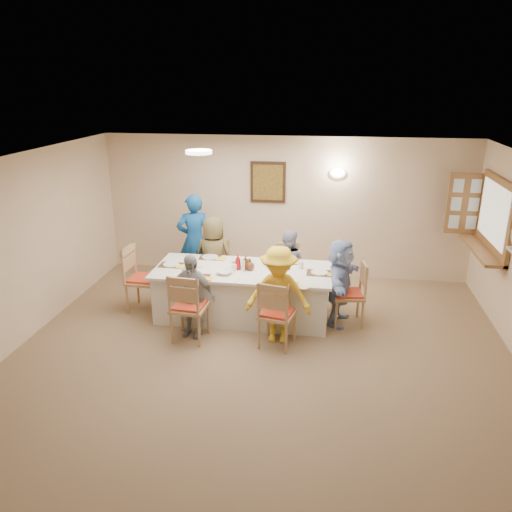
# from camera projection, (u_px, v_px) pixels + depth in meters

# --- Properties ---
(ground) EXTENTS (7.00, 7.00, 0.00)m
(ground) POSITION_uv_depth(u_px,v_px,m) (255.00, 376.00, 6.03)
(ground) COLOR #8F6E4C
(room_walls) EXTENTS (7.00, 7.00, 7.00)m
(room_walls) POSITION_uv_depth(u_px,v_px,m) (255.00, 259.00, 5.53)
(room_walls) COLOR beige
(room_walls) RESTS_ON ground
(wall_picture) EXTENTS (0.62, 0.05, 0.72)m
(wall_picture) POSITION_uv_depth(u_px,v_px,m) (268.00, 182.00, 8.74)
(wall_picture) COLOR #3C2215
(wall_picture) RESTS_ON room_walls
(wall_sconce) EXTENTS (0.26, 0.09, 0.18)m
(wall_sconce) POSITION_uv_depth(u_px,v_px,m) (338.00, 173.00, 8.49)
(wall_sconce) COLOR white
(wall_sconce) RESTS_ON room_walls
(ceiling_light) EXTENTS (0.36, 0.36, 0.05)m
(ceiling_light) POSITION_uv_depth(u_px,v_px,m) (199.00, 152.00, 6.75)
(ceiling_light) COLOR white
(ceiling_light) RESTS_ON room_walls
(serving_hatch) EXTENTS (0.06, 1.50, 1.15)m
(serving_hatch) POSITION_uv_depth(u_px,v_px,m) (495.00, 216.00, 7.32)
(serving_hatch) COLOR olive
(serving_hatch) RESTS_ON room_walls
(hatch_sill) EXTENTS (0.30, 1.50, 0.05)m
(hatch_sill) POSITION_uv_depth(u_px,v_px,m) (481.00, 250.00, 7.51)
(hatch_sill) COLOR olive
(hatch_sill) RESTS_ON room_walls
(shutter_door) EXTENTS (0.55, 0.04, 1.00)m
(shutter_door) POSITION_uv_depth(u_px,v_px,m) (464.00, 204.00, 8.07)
(shutter_door) COLOR olive
(shutter_door) RESTS_ON room_walls
(dining_table) EXTENTS (2.61, 1.11, 0.76)m
(dining_table) POSITION_uv_depth(u_px,v_px,m) (243.00, 293.00, 7.47)
(dining_table) COLOR silver
(dining_table) RESTS_ON ground
(chair_back_left) EXTENTS (0.45, 0.45, 0.89)m
(chair_back_left) POSITION_uv_depth(u_px,v_px,m) (216.00, 268.00, 8.28)
(chair_back_left) COLOR tan
(chair_back_left) RESTS_ON ground
(chair_back_right) EXTENTS (0.48, 0.48, 0.89)m
(chair_back_right) POSITION_uv_depth(u_px,v_px,m) (288.00, 272.00, 8.11)
(chair_back_right) COLOR tan
(chair_back_right) RESTS_ON ground
(chair_front_left) EXTENTS (0.51, 0.51, 0.99)m
(chair_front_left) POSITION_uv_depth(u_px,v_px,m) (189.00, 306.00, 6.77)
(chair_front_left) COLOR tan
(chair_front_left) RESTS_ON ground
(chair_front_right) EXTENTS (0.54, 0.54, 0.96)m
(chair_front_right) POSITION_uv_depth(u_px,v_px,m) (277.00, 313.00, 6.61)
(chair_front_right) COLOR tan
(chair_front_right) RESTS_ON ground
(chair_left_end) EXTENTS (0.51, 0.51, 1.03)m
(chair_left_end) POSITION_uv_depth(u_px,v_px,m) (144.00, 279.00, 7.64)
(chair_left_end) COLOR tan
(chair_left_end) RESTS_ON ground
(chair_right_end) EXTENTS (0.51, 0.51, 0.95)m
(chair_right_end) POSITION_uv_depth(u_px,v_px,m) (348.00, 293.00, 7.22)
(chair_right_end) COLOR tan
(chair_right_end) RESTS_ON ground
(diner_back_left) EXTENTS (0.80, 0.64, 1.35)m
(diner_back_left) POSITION_uv_depth(u_px,v_px,m) (214.00, 257.00, 8.09)
(diner_back_left) COLOR brown
(diner_back_left) RESTS_ON ground
(diner_back_right) EXTENTS (0.60, 0.48, 1.19)m
(diner_back_right) POSITION_uv_depth(u_px,v_px,m) (287.00, 266.00, 7.95)
(diner_back_right) COLOR #9D9DC1
(diner_back_right) RESTS_ON ground
(diner_front_left) EXTENTS (0.81, 0.55, 1.20)m
(diner_front_left) POSITION_uv_depth(u_px,v_px,m) (191.00, 295.00, 6.85)
(diner_front_left) COLOR gray
(diner_front_left) RESTS_ON ground
(diner_front_right) EXTENTS (0.89, 0.53, 1.36)m
(diner_front_right) POSITION_uv_depth(u_px,v_px,m) (278.00, 295.00, 6.65)
(diner_front_right) COLOR yellow
(diner_front_right) RESTS_ON ground
(diner_right_end) EXTENTS (1.34, 0.84, 1.28)m
(diner_right_end) POSITION_uv_depth(u_px,v_px,m) (340.00, 282.00, 7.18)
(diner_right_end) COLOR #9AB1E5
(diner_right_end) RESTS_ON ground
(caregiver) EXTENTS (0.86, 0.80, 1.60)m
(caregiver) POSITION_uv_depth(u_px,v_px,m) (194.00, 240.00, 8.55)
(caregiver) COLOR #135199
(caregiver) RESTS_ON ground
(placemat_fl) EXTENTS (0.38, 0.28, 0.01)m
(placemat_fl) POSITION_uv_depth(u_px,v_px,m) (196.00, 277.00, 7.04)
(placemat_fl) COLOR #472B19
(placemat_fl) RESTS_ON dining_table
(plate_fl) EXTENTS (0.22, 0.22, 0.01)m
(plate_fl) POSITION_uv_depth(u_px,v_px,m) (196.00, 276.00, 7.03)
(plate_fl) COLOR white
(plate_fl) RESTS_ON dining_table
(napkin_fl) EXTENTS (0.13, 0.13, 0.01)m
(napkin_fl) POSITION_uv_depth(u_px,v_px,m) (207.00, 279.00, 6.96)
(napkin_fl) COLOR yellow
(napkin_fl) RESTS_ON dining_table
(placemat_fr) EXTENTS (0.33, 0.24, 0.01)m
(placemat_fr) POSITION_uv_depth(u_px,v_px,m) (280.00, 282.00, 6.87)
(placemat_fr) COLOR #472B19
(placemat_fr) RESTS_ON dining_table
(plate_fr) EXTENTS (0.25, 0.25, 0.02)m
(plate_fr) POSITION_uv_depth(u_px,v_px,m) (280.00, 281.00, 6.86)
(plate_fr) COLOR white
(plate_fr) RESTS_ON dining_table
(napkin_fr) EXTENTS (0.15, 0.15, 0.01)m
(napkin_fr) POSITION_uv_depth(u_px,v_px,m) (293.00, 284.00, 6.79)
(napkin_fr) COLOR yellow
(napkin_fr) RESTS_ON dining_table
(placemat_bl) EXTENTS (0.33, 0.24, 0.01)m
(placemat_bl) POSITION_uv_depth(u_px,v_px,m) (210.00, 257.00, 7.82)
(placemat_bl) COLOR #472B19
(placemat_bl) RESTS_ON dining_table
(plate_bl) EXTENTS (0.25, 0.25, 0.02)m
(plate_bl) POSITION_uv_depth(u_px,v_px,m) (210.00, 257.00, 7.82)
(plate_bl) COLOR white
(plate_bl) RESTS_ON dining_table
(napkin_bl) EXTENTS (0.15, 0.15, 0.01)m
(napkin_bl) POSITION_uv_depth(u_px,v_px,m) (220.00, 259.00, 7.75)
(napkin_bl) COLOR yellow
(napkin_bl) RESTS_ON dining_table
(placemat_br) EXTENTS (0.36, 0.27, 0.01)m
(placemat_br) POSITION_uv_depth(u_px,v_px,m) (286.00, 261.00, 7.65)
(placemat_br) COLOR #472B19
(placemat_br) RESTS_ON dining_table
(plate_br) EXTENTS (0.23, 0.23, 0.01)m
(plate_br) POSITION_uv_depth(u_px,v_px,m) (286.00, 261.00, 7.65)
(plate_br) COLOR white
(plate_br) RESTS_ON dining_table
(napkin_br) EXTENTS (0.14, 0.14, 0.01)m
(napkin_br) POSITION_uv_depth(u_px,v_px,m) (298.00, 263.00, 7.58)
(napkin_br) COLOR yellow
(napkin_br) RESTS_ON dining_table
(placemat_le) EXTENTS (0.34, 0.26, 0.01)m
(placemat_le) POSITION_uv_depth(u_px,v_px,m) (171.00, 265.00, 7.50)
(placemat_le) COLOR #472B19
(placemat_le) RESTS_ON dining_table
(plate_le) EXTENTS (0.24, 0.24, 0.01)m
(plate_le) POSITION_uv_depth(u_px,v_px,m) (171.00, 264.00, 7.50)
(plate_le) COLOR white
(plate_le) RESTS_ON dining_table
(napkin_le) EXTENTS (0.15, 0.15, 0.01)m
(napkin_le) POSITION_uv_depth(u_px,v_px,m) (182.00, 266.00, 7.42)
(napkin_le) COLOR yellow
(napkin_le) RESTS_ON dining_table
(placemat_re) EXTENTS (0.36, 0.27, 0.01)m
(placemat_re) POSITION_uv_depth(u_px,v_px,m) (319.00, 273.00, 7.19)
(placemat_re) COLOR #472B19
(placemat_re) RESTS_ON dining_table
(plate_re) EXTENTS (0.24, 0.24, 0.02)m
(plate_re) POSITION_uv_depth(u_px,v_px,m) (319.00, 272.00, 7.18)
(plate_re) COLOR white
(plate_re) RESTS_ON dining_table
(napkin_re) EXTENTS (0.13, 0.13, 0.01)m
(napkin_re) POSITION_uv_depth(u_px,v_px,m) (332.00, 275.00, 7.11)
(napkin_re) COLOR yellow
(napkin_re) RESTS_ON dining_table
(teacup_a) EXTENTS (0.14, 0.14, 0.09)m
(teacup_a) POSITION_uv_depth(u_px,v_px,m) (186.00, 271.00, 7.12)
(teacup_a) COLOR white
(teacup_a) RESTS_ON dining_table
(teacup_b) EXTENTS (0.13, 0.13, 0.07)m
(teacup_b) POSITION_uv_depth(u_px,v_px,m) (274.00, 257.00, 7.75)
(teacup_b) COLOR white
(teacup_b) RESTS_ON dining_table
(bowl_a) EXTENTS (0.35, 0.35, 0.06)m
(bowl_a) POSITION_uv_depth(u_px,v_px,m) (224.00, 272.00, 7.15)
(bowl_a) COLOR white
(bowl_a) RESTS_ON dining_table
(bowl_b) EXTENTS (0.36, 0.36, 0.07)m
(bowl_b) POSITION_uv_depth(u_px,v_px,m) (270.00, 263.00, 7.48)
(bowl_b) COLOR white
(bowl_b) RESTS_ON dining_table
(condiment_ketchup) EXTENTS (0.14, 0.14, 0.23)m
(condiment_ketchup) POSITION_uv_depth(u_px,v_px,m) (238.00, 262.00, 7.30)
(condiment_ketchup) COLOR #B10F16
(condiment_ketchup) RESTS_ON dining_table
(condiment_brown) EXTENTS (0.11, 0.11, 0.21)m
(condiment_brown) POSITION_uv_depth(u_px,v_px,m) (246.00, 262.00, 7.33)
(condiment_brown) COLOR #5E2F19
(condiment_brown) RESTS_ON dining_table
(condiment_malt) EXTENTS (0.17, 0.17, 0.17)m
(condiment_malt) POSITION_uv_depth(u_px,v_px,m) (250.00, 264.00, 7.29)
(condiment_malt) COLOR #5E2F19
(condiment_malt) RESTS_ON dining_table
(drinking_glass) EXTENTS (0.06, 0.06, 0.10)m
(drinking_glass) POSITION_uv_depth(u_px,v_px,m) (234.00, 264.00, 7.39)
(drinking_glass) COLOR silver
(drinking_glass) RESTS_ON dining_table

